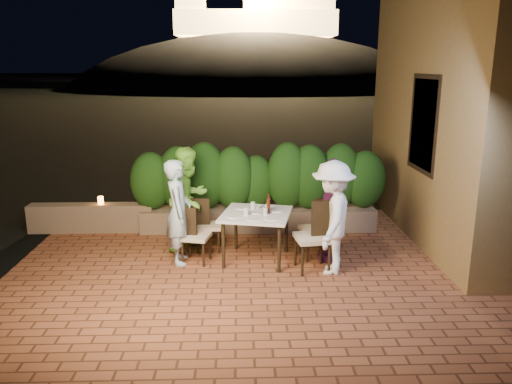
{
  "coord_description": "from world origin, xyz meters",
  "views": [
    {
      "loc": [
        -0.13,
        -6.35,
        2.9
      ],
      "look_at": [
        0.11,
        0.93,
        1.05
      ],
      "focal_mm": 35.0,
      "sensor_mm": 36.0,
      "label": 1
    }
  ],
  "objects_px": {
    "chair_left_front": "(196,235)",
    "parapet_lamp": "(101,200)",
    "diner_blue": "(178,212)",
    "diner_white": "(332,218)",
    "diner_purple": "(332,210)",
    "dining_table": "(256,237)",
    "beer_bottle": "(268,204)",
    "diner_green": "(189,199)",
    "bowl": "(256,207)",
    "chair_right_back": "(315,228)",
    "chair_right_front": "(313,236)",
    "chair_left_back": "(209,225)"
  },
  "relations": [
    {
      "from": "chair_left_front",
      "to": "chair_right_front",
      "type": "height_order",
      "value": "chair_right_front"
    },
    {
      "from": "bowl",
      "to": "diner_blue",
      "type": "xyz_separation_m",
      "value": [
        -1.17,
        -0.33,
        0.02
      ]
    },
    {
      "from": "chair_left_front",
      "to": "diner_white",
      "type": "distance_m",
      "value": 2.05
    },
    {
      "from": "diner_purple",
      "to": "dining_table",
      "type": "bearing_deg",
      "value": -83.99
    },
    {
      "from": "diner_blue",
      "to": "diner_green",
      "type": "height_order",
      "value": "diner_green"
    },
    {
      "from": "chair_left_back",
      "to": "beer_bottle",
      "type": "bearing_deg",
      "value": -25.97
    },
    {
      "from": "diner_blue",
      "to": "chair_left_back",
      "type": "bearing_deg",
      "value": -46.73
    },
    {
      "from": "chair_right_back",
      "to": "bowl",
      "type": "bearing_deg",
      "value": -23.39
    },
    {
      "from": "chair_left_front",
      "to": "diner_white",
      "type": "bearing_deg",
      "value": 1.32
    },
    {
      "from": "parapet_lamp",
      "to": "diner_white",
      "type": "bearing_deg",
      "value": -27.34
    },
    {
      "from": "chair_left_back",
      "to": "chair_right_front",
      "type": "relative_size",
      "value": 0.83
    },
    {
      "from": "diner_blue",
      "to": "diner_white",
      "type": "height_order",
      "value": "diner_white"
    },
    {
      "from": "beer_bottle",
      "to": "diner_blue",
      "type": "height_order",
      "value": "diner_blue"
    },
    {
      "from": "bowl",
      "to": "chair_right_front",
      "type": "relative_size",
      "value": 0.15
    },
    {
      "from": "diner_green",
      "to": "diner_purple",
      "type": "xyz_separation_m",
      "value": [
        2.21,
        -0.53,
        -0.05
      ]
    },
    {
      "from": "beer_bottle",
      "to": "diner_green",
      "type": "height_order",
      "value": "diner_green"
    },
    {
      "from": "chair_left_back",
      "to": "chair_right_front",
      "type": "xyz_separation_m",
      "value": [
        1.54,
        -0.86,
        0.09
      ]
    },
    {
      "from": "parapet_lamp",
      "to": "diner_blue",
      "type": "bearing_deg",
      "value": -44.14
    },
    {
      "from": "chair_left_back",
      "to": "diner_purple",
      "type": "bearing_deg",
      "value": -12.46
    },
    {
      "from": "chair_left_front",
      "to": "chair_right_front",
      "type": "bearing_deg",
      "value": 1.74
    },
    {
      "from": "dining_table",
      "to": "chair_right_back",
      "type": "relative_size",
      "value": 1.06
    },
    {
      "from": "parapet_lamp",
      "to": "chair_left_front",
      "type": "bearing_deg",
      "value": -40.17
    },
    {
      "from": "chair_left_front",
      "to": "diner_green",
      "type": "bearing_deg",
      "value": 117.21
    },
    {
      "from": "beer_bottle",
      "to": "diner_purple",
      "type": "bearing_deg",
      "value": 1.51
    },
    {
      "from": "beer_bottle",
      "to": "chair_left_front",
      "type": "height_order",
      "value": "beer_bottle"
    },
    {
      "from": "chair_right_back",
      "to": "parapet_lamp",
      "type": "xyz_separation_m",
      "value": [
        -3.64,
        1.38,
        0.1
      ]
    },
    {
      "from": "chair_right_front",
      "to": "parapet_lamp",
      "type": "xyz_separation_m",
      "value": [
        -3.52,
        1.89,
        0.05
      ]
    },
    {
      "from": "chair_left_back",
      "to": "diner_white",
      "type": "height_order",
      "value": "diner_white"
    },
    {
      "from": "beer_bottle",
      "to": "chair_right_front",
      "type": "distance_m",
      "value": 0.83
    },
    {
      "from": "bowl",
      "to": "chair_right_back",
      "type": "bearing_deg",
      "value": -12.42
    },
    {
      "from": "beer_bottle",
      "to": "chair_left_front",
      "type": "distance_m",
      "value": 1.19
    },
    {
      "from": "chair_left_back",
      "to": "dining_table",
      "type": "bearing_deg",
      "value": -30.26
    },
    {
      "from": "diner_blue",
      "to": "diner_white",
      "type": "xyz_separation_m",
      "value": [
        2.22,
        -0.44,
        0.03
      ]
    },
    {
      "from": "dining_table",
      "to": "chair_left_front",
      "type": "bearing_deg",
      "value": -176.11
    },
    {
      "from": "chair_left_front",
      "to": "diner_blue",
      "type": "xyz_separation_m",
      "value": [
        -0.25,
        0.02,
        0.36
      ]
    },
    {
      "from": "chair_left_back",
      "to": "diner_blue",
      "type": "height_order",
      "value": "diner_blue"
    },
    {
      "from": "chair_right_front",
      "to": "dining_table",
      "type": "bearing_deg",
      "value": -35.5
    },
    {
      "from": "bowl",
      "to": "chair_right_back",
      "type": "height_order",
      "value": "chair_right_back"
    },
    {
      "from": "chair_left_front",
      "to": "chair_right_back",
      "type": "height_order",
      "value": "chair_right_back"
    },
    {
      "from": "chair_left_front",
      "to": "parapet_lamp",
      "type": "xyz_separation_m",
      "value": [
        -1.81,
        1.53,
        0.14
      ]
    },
    {
      "from": "bowl",
      "to": "diner_blue",
      "type": "height_order",
      "value": "diner_blue"
    },
    {
      "from": "dining_table",
      "to": "diner_white",
      "type": "relative_size",
      "value": 0.61
    },
    {
      "from": "chair_right_front",
      "to": "diner_blue",
      "type": "xyz_separation_m",
      "value": [
        -1.96,
        0.37,
        0.27
      ]
    },
    {
      "from": "chair_right_front",
      "to": "diner_purple",
      "type": "height_order",
      "value": "diner_purple"
    },
    {
      "from": "beer_bottle",
      "to": "bowl",
      "type": "height_order",
      "value": "beer_bottle"
    },
    {
      "from": "chair_left_front",
      "to": "parapet_lamp",
      "type": "bearing_deg",
      "value": 153.32
    },
    {
      "from": "diner_blue",
      "to": "chair_right_front",
      "type": "bearing_deg",
      "value": -107.09
    },
    {
      "from": "chair_right_front",
      "to": "bowl",
      "type": "bearing_deg",
      "value": -49.71
    },
    {
      "from": "beer_bottle",
      "to": "diner_purple",
      "type": "relative_size",
      "value": 0.19
    },
    {
      "from": "dining_table",
      "to": "diner_green",
      "type": "xyz_separation_m",
      "value": [
        -1.06,
        0.54,
        0.46
      ]
    }
  ]
}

